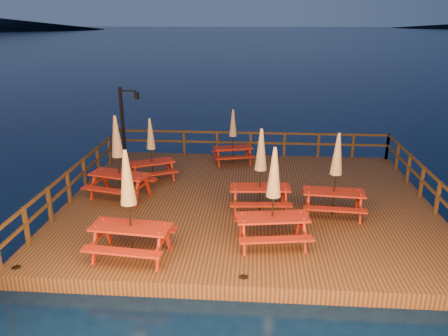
# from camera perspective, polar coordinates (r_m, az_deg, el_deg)

# --- Properties ---
(ground) EXTENTS (500.00, 500.00, 0.00)m
(ground) POSITION_cam_1_polar(r_m,az_deg,el_deg) (14.89, 3.11, -5.56)
(ground) COLOR black
(ground) RESTS_ON ground
(deck) EXTENTS (12.00, 10.00, 0.40)m
(deck) POSITION_cam_1_polar(r_m,az_deg,el_deg) (14.81, 3.13, -4.86)
(deck) COLOR #412114
(deck) RESTS_ON ground
(deck_piles) EXTENTS (11.44, 9.44, 1.40)m
(deck_piles) POSITION_cam_1_polar(r_m,az_deg,el_deg) (15.02, 3.09, -6.60)
(deck_piles) COLOR #3C2713
(deck_piles) RESTS_ON ground
(railing) EXTENTS (11.80, 9.75, 1.10)m
(railing) POSITION_cam_1_polar(r_m,az_deg,el_deg) (16.12, 3.33, 0.86)
(railing) COLOR #3C2713
(railing) RESTS_ON deck
(lamp_post) EXTENTS (0.85, 0.18, 3.00)m
(lamp_post) POSITION_cam_1_polar(r_m,az_deg,el_deg) (19.34, -12.74, 6.72)
(lamp_post) COLOR black
(lamp_post) RESTS_ON deck
(picnic_table_0) EXTENTS (1.94, 1.64, 2.63)m
(picnic_table_0) POSITION_cam_1_polar(r_m,az_deg,el_deg) (13.53, 14.38, -0.70)
(picnic_table_0) COLOR maroon
(picnic_table_0) RESTS_ON deck
(picnic_table_1) EXTENTS (1.96, 1.66, 2.67)m
(picnic_table_1) POSITION_cam_1_polar(r_m,az_deg,el_deg) (13.47, 4.80, -0.14)
(picnic_table_1) COLOR maroon
(picnic_table_1) RESTS_ON deck
(picnic_table_2) EXTENTS (2.08, 1.94, 2.36)m
(picnic_table_2) POSITION_cam_1_polar(r_m,az_deg,el_deg) (16.31, -9.49, 2.55)
(picnic_table_2) COLOR maroon
(picnic_table_2) RESTS_ON deck
(picnic_table_3) EXTENTS (2.13, 1.84, 2.74)m
(picnic_table_3) POSITION_cam_1_polar(r_m,az_deg,el_deg) (11.46, 6.45, -3.59)
(picnic_table_3) COLOR maroon
(picnic_table_3) RESTS_ON deck
(picnic_table_4) EXTENTS (1.88, 1.68, 2.27)m
(picnic_table_4) POSITION_cam_1_polar(r_m,az_deg,el_deg) (17.99, 1.18, 4.25)
(picnic_table_4) COLOR maroon
(picnic_table_4) RESTS_ON deck
(picnic_table_5) EXTENTS (2.31, 2.05, 2.83)m
(picnic_table_5) POSITION_cam_1_polar(r_m,az_deg,el_deg) (14.83, -13.69, 1.54)
(picnic_table_5) COLOR maroon
(picnic_table_5) RESTS_ON deck
(picnic_table_6) EXTENTS (2.15, 1.84, 2.86)m
(picnic_table_6) POSITION_cam_1_polar(r_m,az_deg,el_deg) (11.04, -12.32, -4.50)
(picnic_table_6) COLOR maroon
(picnic_table_6) RESTS_ON deck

